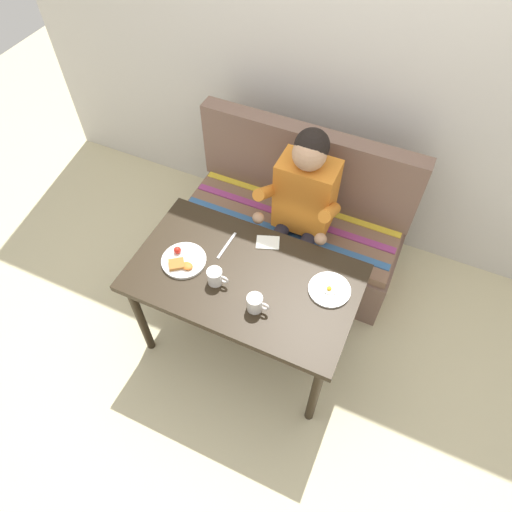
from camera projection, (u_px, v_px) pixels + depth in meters
The scene contains 11 objects.
ground_plane at pixel (246, 340), 2.97m from camera, with size 8.00×8.00×0.00m, color beige.
back_wall at pixel (337, 55), 2.63m from camera, with size 4.40×0.10×2.60m, color beige.
table at pixel (244, 284), 2.45m from camera, with size 1.20×0.70×0.73m.
couch at pixel (293, 226), 3.13m from camera, with size 1.44×0.56×1.00m.
person at pixel (301, 205), 2.68m from camera, with size 0.45×0.61×1.21m.
plate_breakfast at pixel (183, 261), 2.43m from camera, with size 0.24×0.24×0.05m.
plate_eggs at pixel (329, 290), 2.32m from camera, with size 0.22×0.22×0.04m.
coffee_mug at pixel (215, 277), 2.33m from camera, with size 0.12×0.08×0.09m.
coffee_mug_second at pixel (255, 303), 2.23m from camera, with size 0.12×0.08×0.09m.
napkin at pixel (268, 242), 2.52m from camera, with size 0.13×0.09×0.01m, color silver.
knife at pixel (227, 245), 2.51m from camera, with size 0.01×0.20×0.01m, color silver.
Camera 1 is at (0.63, -1.22, 2.69)m, focal length 32.08 mm.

